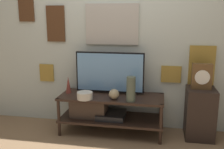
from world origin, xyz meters
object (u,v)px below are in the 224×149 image
Objects in this scene: vase_round_glass at (114,94)px; mantel_clock at (202,76)px; television at (110,72)px; vase_slim_bronze at (68,85)px; vase_wide_bowl at (85,96)px; vase_tall_ceramic at (131,89)px.

mantel_clock reaches higher than vase_round_glass.
vase_slim_bronze is at bearing -170.98° from television.
vase_tall_ceramic is at bearing 1.57° from vase_wide_bowl.
mantel_clock is (1.42, 0.25, 0.25)m from vase_wide_bowl.
television reaches higher than mantel_clock.
vase_wide_bowl is 0.59m from vase_tall_ceramic.
vase_round_glass is 0.41× the size of mantel_clock.
vase_wide_bowl is 1.46m from mantel_clock.
vase_wide_bowl is (-0.26, -0.31, -0.24)m from television.
television is 2.89× the size of mantel_clock.
mantel_clock is (0.84, 0.23, 0.14)m from vase_tall_ceramic.
vase_slim_bronze is at bearing -179.03° from mantel_clock.
vase_tall_ceramic reaches higher than vase_wide_bowl.
vase_wide_bowl is 0.37m from vase_slim_bronze.
vase_wide_bowl is 0.87× the size of vase_slim_bronze.
vase_tall_ceramic reaches higher than vase_round_glass.
vase_tall_ceramic is (0.32, -0.29, -0.13)m from television.
television is 4.05× the size of vase_slim_bronze.
television is at bearing 112.41° from vase_round_glass.
vase_round_glass is 0.58× the size of vase_slim_bronze.
vase_round_glass is at bearing -169.90° from mantel_clock.
television is 0.45m from vase_tall_ceramic.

